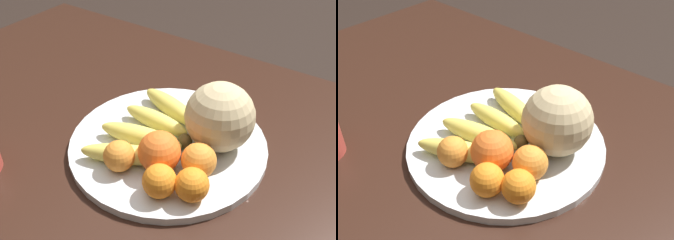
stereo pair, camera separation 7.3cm
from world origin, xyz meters
The scene contains 10 objects.
kitchen_table centered at (0.00, 0.00, 0.66)m, with size 1.39×0.93×0.76m.
fruit_bowl centered at (-0.06, -0.03, 0.76)m, with size 0.38×0.38×0.02m.
melon centered at (-0.14, -0.08, 0.84)m, with size 0.13×0.13×0.13m.
banana_bunch centered at (-0.02, -0.02, 0.79)m, with size 0.18×0.26×0.04m.
orange_front_left centered at (-0.17, 0.06, 0.80)m, with size 0.06×0.06×0.06m.
orange_front_right centered at (-0.12, 0.09, 0.80)m, with size 0.06×0.06×0.06m.
orange_mid_center centered at (-0.09, 0.04, 0.81)m, with size 0.08×0.08×0.08m.
orange_back_left centered at (-0.15, 0.01, 0.80)m, with size 0.06×0.06×0.06m.
orange_back_right centered at (-0.03, 0.08, 0.80)m, with size 0.06×0.06×0.06m.
produce_tag centered at (-0.07, -0.01, 0.77)m, with size 0.07×0.06×0.00m.
Camera 2 is at (-0.45, 0.40, 1.26)m, focal length 42.00 mm.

